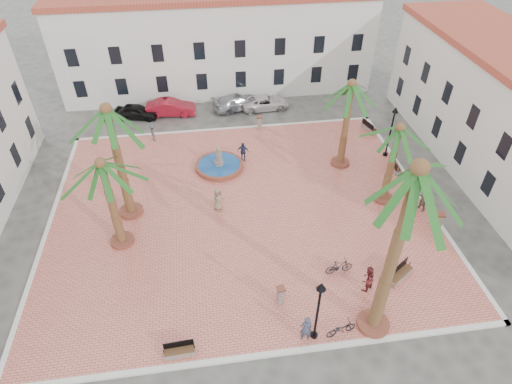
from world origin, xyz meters
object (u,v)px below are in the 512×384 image
(car_black, at_px, (137,111))
(bench_s, at_px, (180,352))
(pedestrian_fountain_a, at_px, (218,199))
(car_white, at_px, (265,102))
(bicycle_b, at_px, (339,267))
(pedestrian_east, at_px, (423,200))
(bench_se, at_px, (400,275))
(car_red, at_px, (171,108))
(palm_e, at_px, (398,137))
(car_silver, at_px, (238,102))
(litter_bin, at_px, (379,305))
(cyclist_b, at_px, (367,279))
(palm_nw, at_px, (109,122))
(palm_s, at_px, (414,189))
(cyclist_a, at_px, (306,328))
(bench_ne, at_px, (369,128))
(fountain, at_px, (219,165))
(palm_sw, at_px, (104,174))
(bollard_e, at_px, (438,222))
(palm_ne, at_px, (351,94))
(lamppost_s, at_px, (319,302))
(pedestrian_fountain_b, at_px, (243,152))
(bench_e, at_px, (395,167))
(bollard_n, at_px, (259,123))
(bicycle_a, at_px, (341,329))
(pedestrian_north, at_px, (153,132))
(lamppost_e, at_px, (392,123))

(car_black, bearing_deg, bench_s, -159.32)
(pedestrian_fountain_a, xyz_separation_m, car_black, (-6.52, 14.03, -0.36))
(car_white, bearing_deg, bicycle_b, 177.99)
(pedestrian_east, xyz_separation_m, car_white, (-8.44, 16.14, -0.33))
(bench_se, height_order, car_red, car_red)
(bench_se, relative_size, bicycle_b, 1.09)
(palm_e, bearing_deg, car_silver, 120.21)
(litter_bin, relative_size, cyclist_b, 0.40)
(palm_nw, relative_size, palm_s, 0.78)
(cyclist_a, distance_m, bicycle_b, 4.99)
(palm_e, distance_m, pedestrian_fountain_a, 12.53)
(palm_s, xyz_separation_m, car_black, (-13.92, 24.46, -8.79))
(litter_bin, height_order, cyclist_a, cyclist_a)
(bench_ne, height_order, car_red, car_red)
(cyclist_a, xyz_separation_m, car_black, (-10.17, 24.72, -0.38))
(fountain, xyz_separation_m, palm_sw, (-6.76, -7.14, 5.16))
(bench_s, relative_size, bollard_e, 1.08)
(palm_ne, xyz_separation_m, bollard_e, (4.02, -8.22, -5.29))
(palm_s, relative_size, lamppost_s, 2.49)
(palm_nw, distance_m, pedestrian_fountain_b, 11.69)
(bench_ne, xyz_separation_m, pedestrian_fountain_b, (-11.59, -2.95, 0.56))
(bench_e, relative_size, car_red, 0.37)
(fountain, bearing_deg, palm_ne, -4.71)
(palm_sw, distance_m, bench_ne, 23.63)
(palm_sw, distance_m, pedestrian_fountain_b, 12.67)
(palm_ne, distance_m, bench_ne, 8.38)
(bench_ne, distance_m, bollard_n, 9.71)
(bicycle_a, relative_size, bicycle_b, 0.99)
(cyclist_a, height_order, pedestrian_fountain_a, cyclist_a)
(palm_ne, xyz_separation_m, bench_e, (4.00, -1.39, -5.81))
(bench_se, relative_size, pedestrian_fountain_a, 1.05)
(pedestrian_fountain_a, distance_m, pedestrian_north, 10.78)
(palm_s, bearing_deg, bench_e, 63.36)
(palm_nw, height_order, bollard_n, palm_nw)
(palm_sw, bearing_deg, palm_ne, 21.27)
(cyclist_a, distance_m, car_black, 26.73)
(bench_e, xyz_separation_m, lamppost_s, (-9.82, -13.29, 2.67))
(bench_s, bearing_deg, palm_nw, 103.58)
(palm_ne, xyz_separation_m, lamppost_e, (4.02, 0.62, -3.09))
(fountain, height_order, palm_e, palm_e)
(palm_ne, distance_m, car_white, 12.35)
(bench_ne, distance_m, litter_bin, 19.03)
(cyclist_b, bearing_deg, bench_e, -150.10)
(bench_s, height_order, litter_bin, bench_s)
(cyclist_b, xyz_separation_m, bicycle_b, (-1.17, 1.41, -0.39))
(bicycle_b, xyz_separation_m, car_silver, (-3.67, 21.16, 0.05))
(bicycle_b, distance_m, pedestrian_east, 8.75)
(bollard_e, height_order, litter_bin, bollard_e)
(palm_sw, bearing_deg, bicycle_a, -35.21)
(palm_s, bearing_deg, palm_e, 66.16)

